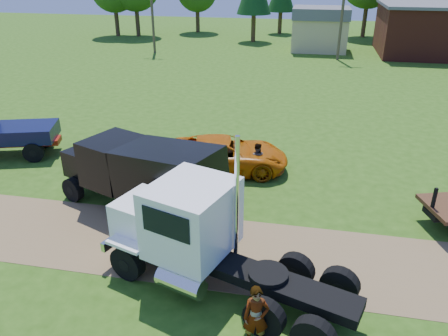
% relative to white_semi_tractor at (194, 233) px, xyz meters
% --- Properties ---
extents(ground, '(140.00, 140.00, 0.00)m').
position_rel_white_semi_tractor_xyz_m(ground, '(-0.34, 1.53, -1.67)').
color(ground, '#294E11').
rests_on(ground, ground).
extents(dirt_track, '(120.00, 4.20, 0.01)m').
position_rel_white_semi_tractor_xyz_m(dirt_track, '(-0.34, 1.53, -1.66)').
color(dirt_track, olive).
rests_on(dirt_track, ground).
extents(white_semi_tractor, '(8.23, 4.90, 4.89)m').
position_rel_white_semi_tractor_xyz_m(white_semi_tractor, '(0.00, 0.00, 0.00)').
color(white_semi_tractor, black).
rests_on(white_semi_tractor, ground).
extents(black_dump_truck, '(7.57, 4.76, 3.26)m').
position_rel_white_semi_tractor_xyz_m(black_dump_truck, '(-3.05, 3.55, 0.12)').
color(black_dump_truck, black).
rests_on(black_dump_truck, ground).
extents(orange_pickup, '(6.40, 3.78, 1.67)m').
position_rel_white_semi_tractor_xyz_m(orange_pickup, '(-0.62, 8.02, -0.83)').
color(orange_pickup, '#CB6309').
rests_on(orange_pickup, ground).
extents(spectator_a, '(0.73, 0.54, 1.84)m').
position_rel_white_semi_tractor_xyz_m(spectator_a, '(2.25, -2.35, -0.75)').
color(spectator_a, '#999999').
rests_on(spectator_a, ground).
extents(spectator_b, '(0.82, 0.66, 1.61)m').
position_rel_white_semi_tractor_xyz_m(spectator_b, '(0.94, 7.82, -0.86)').
color(spectator_b, '#999999').
rests_on(spectator_b, ground).
extents(tan_shed, '(6.20, 5.40, 4.70)m').
position_rel_white_semi_tractor_xyz_m(tan_shed, '(3.66, 41.53, 0.76)').
color(tan_shed, tan).
rests_on(tan_shed, ground).
extents(utility_poles, '(42.20, 0.28, 9.00)m').
position_rel_white_semi_tractor_xyz_m(utility_poles, '(5.66, 36.53, 3.04)').
color(utility_poles, '#4E432C').
rests_on(utility_poles, ground).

